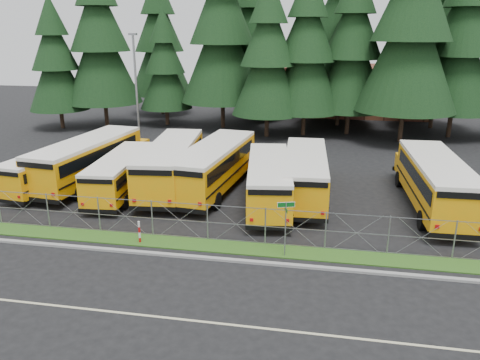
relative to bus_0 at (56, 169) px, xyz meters
name	(u,v)px	position (x,y,z in m)	size (l,w,h in m)	color
ground	(231,233)	(13.41, -5.59, -1.29)	(120.00, 120.00, 0.00)	black
curb	(218,259)	(13.41, -8.69, -1.23)	(50.00, 0.25, 0.12)	gray
grass_verge	(224,247)	(13.41, -7.29, -1.26)	(50.00, 1.40, 0.06)	#224D16
road_lane_line	(189,320)	(13.41, -13.59, -1.29)	(50.00, 0.12, 0.01)	beige
chainlink_fence	(227,224)	(13.41, -6.59, -0.29)	(44.00, 0.10, 2.00)	gray
brick_building	(336,89)	(19.41, 34.41, 1.71)	(22.00, 10.00, 6.00)	brown
bus_0	(56,169)	(0.00, 0.00, 0.00)	(2.33, 9.87, 2.59)	#FE9C08
bus_1	(91,161)	(1.97, 1.34, 0.30)	(2.87, 12.15, 3.18)	#FE9C08
bus_2	(123,174)	(5.12, -0.42, 0.01)	(2.35, 9.96, 2.61)	#FE9C08
bus_3	(172,166)	(8.00, 1.19, 0.29)	(2.85, 12.07, 3.17)	#FE9C08
bus_4	(216,167)	(11.03, 1.35, 0.30)	(2.87, 12.15, 3.19)	#FE9C08
bus_5	(269,182)	(14.86, -0.72, 0.14)	(2.58, 10.92, 2.86)	#FE9C08
bus_6	(305,175)	(17.04, 0.86, 0.19)	(2.67, 11.33, 2.97)	#FE9C08
bus_east	(433,183)	(24.76, 0.31, 0.29)	(2.86, 12.10, 3.17)	#FE9C08
street_sign	(286,218)	(16.51, -7.74, 0.74)	(0.81, 0.53, 2.81)	gray
striped_bollard	(139,232)	(9.06, -7.57, -0.69)	(0.11, 0.11, 1.20)	#B20C0C
light_standard	(136,88)	(1.43, 11.61, 4.21)	(0.70, 0.35, 10.14)	gray
conifer_0	(55,63)	(-10.48, 18.72, 5.70)	(6.33, 6.33, 13.99)	black
conifer_1	(100,43)	(-6.06, 20.50, 7.77)	(8.19, 8.19, 18.12)	black
conifer_2	(165,67)	(0.36, 22.59, 5.13)	(5.81, 5.81, 12.85)	black
conifer_3	(222,35)	(6.98, 22.13, 8.60)	(8.95, 8.95, 19.79)	black
conifer_4	(268,58)	(12.33, 18.50, 6.50)	(7.05, 7.05, 15.58)	black
conifer_5	(306,53)	(15.98, 19.82, 6.91)	(7.42, 7.42, 16.40)	black
conifer_6	(352,50)	(20.45, 21.19, 7.15)	(7.63, 7.63, 16.88)	black
conifer_7	(412,30)	(25.41, 18.42, 9.11)	(9.41, 9.41, 20.81)	black
conifer_8	(460,47)	(30.56, 21.47, 7.53)	(7.98, 7.98, 17.65)	black
conifer_10	(159,44)	(-2.56, 29.36, 7.35)	(7.81, 7.81, 17.28)	black
conifer_11	(252,42)	(9.36, 27.53, 7.73)	(8.16, 8.16, 18.05)	black
conifer_12	(343,31)	(19.53, 25.68, 8.91)	(9.23, 9.23, 20.41)	black
conifer_13	(442,36)	(29.72, 26.03, 8.52)	(8.87, 8.87, 19.62)	black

